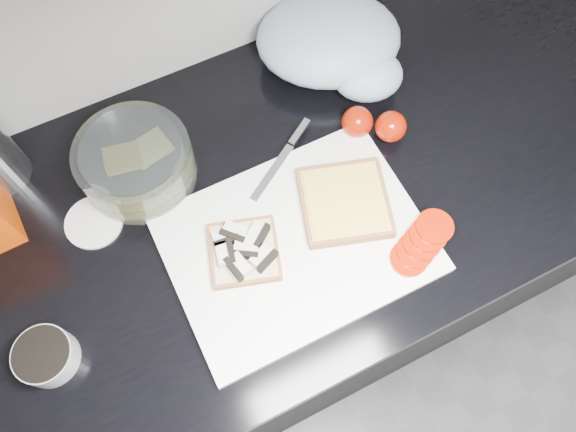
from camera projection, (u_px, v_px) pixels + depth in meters
The scene contains 12 objects.
base_cabinet at pixel (232, 298), 1.34m from camera, with size 3.50×0.60×0.86m, color black.
countertop at pixel (207, 225), 0.93m from camera, with size 3.50×0.64×0.04m, color black.
cutting_board at pixel (296, 243), 0.89m from camera, with size 0.40×0.30×0.01m, color white.
bread_left at pixel (243, 251), 0.86m from camera, with size 0.14×0.14×0.03m.
bread_right at pixel (344, 202), 0.90m from camera, with size 0.18×0.18×0.02m.
tomato_slices at pixel (422, 243), 0.87m from camera, with size 0.13×0.10×0.03m.
knife at pixel (288, 149), 0.95m from camera, with size 0.16×0.11×0.01m.
seed_tub at pixel (46, 356), 0.80m from camera, with size 0.09×0.09×0.04m.
tub_lid at pixel (94, 222), 0.91m from camera, with size 0.09×0.09×0.01m, color white.
glass_bowl at pixel (136, 163), 0.91m from camera, with size 0.19×0.19×0.08m.
grocery_bag at pixel (334, 44), 0.99m from camera, with size 0.32×0.30×0.11m.
whole_tomatoes at pixel (374, 124), 0.95m from camera, with size 0.10×0.09×0.05m.
Camera 1 is at (-0.04, 0.82, 1.74)m, focal length 35.00 mm.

